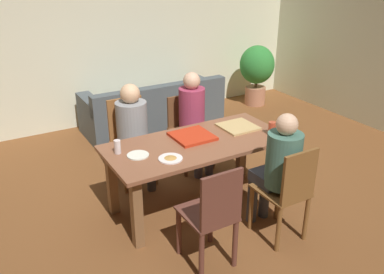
# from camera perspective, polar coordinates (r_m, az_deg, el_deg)

# --- Properties ---
(ground_plane) EXTENTS (20.00, 20.00, 0.00)m
(ground_plane) POSITION_cam_1_polar(r_m,az_deg,el_deg) (4.46, 0.66, -9.33)
(ground_plane) COLOR brown
(back_wall) EXTENTS (7.04, 0.12, 2.84)m
(back_wall) POSITION_cam_1_polar(r_m,az_deg,el_deg) (6.44, -12.89, 14.16)
(back_wall) COLOR beige
(back_wall) RESTS_ON ground
(side_wall_right) EXTENTS (0.12, 4.88, 2.84)m
(side_wall_right) POSITION_cam_1_polar(r_m,az_deg,el_deg) (6.86, 23.45, 13.40)
(side_wall_right) COLOR beige
(side_wall_right) RESTS_ON ground
(dining_table) EXTENTS (1.84, 0.86, 0.74)m
(dining_table) POSITION_cam_1_polar(r_m,az_deg,el_deg) (4.15, 0.70, -2.18)
(dining_table) COLOR brown
(dining_table) RESTS_ON ground
(chair_0) EXTENTS (0.45, 0.45, 0.88)m
(chair_0) POSITION_cam_1_polar(r_m,az_deg,el_deg) (5.08, -0.51, 1.26)
(chair_0) COLOR brown
(chair_0) RESTS_ON ground
(person_0) EXTENTS (0.31, 0.49, 1.21)m
(person_0) POSITION_cam_1_polar(r_m,az_deg,el_deg) (4.89, 0.30, 3.17)
(person_0) COLOR #43404C
(person_0) RESTS_ON ground
(chair_1) EXTENTS (0.39, 0.45, 0.95)m
(chair_1) POSITION_cam_1_polar(r_m,az_deg,el_deg) (3.79, 13.11, -7.37)
(chair_1) COLOR brown
(chair_1) RESTS_ON ground
(person_1) EXTENTS (0.31, 0.50, 1.22)m
(person_1) POSITION_cam_1_polar(r_m,az_deg,el_deg) (3.78, 11.90, -3.76)
(person_1) COLOR #383A42
(person_1) RESTS_ON ground
(chair_2) EXTENTS (0.43, 0.42, 0.98)m
(chair_2) POSITION_cam_1_polar(r_m,az_deg,el_deg) (4.76, -8.59, -0.17)
(chair_2) COLOR brown
(chair_2) RESTS_ON ground
(person_2) EXTENTS (0.35, 0.49, 1.19)m
(person_2) POSITION_cam_1_polar(r_m,az_deg,el_deg) (4.57, -8.09, 1.40)
(person_2) COLOR #3C3A3B
(person_2) RESTS_ON ground
(chair_3) EXTENTS (0.39, 0.44, 0.95)m
(chair_3) POSITION_cam_1_polar(r_m,az_deg,el_deg) (3.40, 2.84, -10.89)
(chair_3) COLOR brown
(chair_3) RESTS_ON ground
(pizza_box_0) EXTENTS (0.39, 0.39, 0.03)m
(pizza_box_0) POSITION_cam_1_polar(r_m,az_deg,el_deg) (4.19, 0.04, 0.12)
(pizza_box_0) COLOR red
(pizza_box_0) RESTS_ON dining_table
(pizza_box_1) EXTENTS (0.37, 0.37, 0.02)m
(pizza_box_1) POSITION_cam_1_polar(r_m,az_deg,el_deg) (4.46, 6.39, 1.44)
(pizza_box_1) COLOR tan
(pizza_box_1) RESTS_ON dining_table
(plate_0) EXTENTS (0.20, 0.20, 0.01)m
(plate_0) POSITION_cam_1_polar(r_m,az_deg,el_deg) (3.85, -7.51, -2.52)
(plate_0) COLOR white
(plate_0) RESTS_ON dining_table
(plate_1) EXTENTS (0.22, 0.22, 0.03)m
(plate_1) POSITION_cam_1_polar(r_m,az_deg,el_deg) (3.76, -3.00, -2.95)
(plate_1) COLOR white
(plate_1) RESTS_ON dining_table
(drinking_glass_0) EXTENTS (0.06, 0.06, 0.13)m
(drinking_glass_0) POSITION_cam_1_polar(r_m,az_deg,el_deg) (3.90, -10.30, -1.35)
(drinking_glass_0) COLOR silver
(drinking_glass_0) RESTS_ON dining_table
(drinking_glass_1) EXTENTS (0.08, 0.08, 0.14)m
(drinking_glass_1) POSITION_cam_1_polar(r_m,az_deg,el_deg) (4.32, 11.04, 1.19)
(drinking_glass_1) COLOR #B8452B
(drinking_glass_1) RESTS_ON dining_table
(couch) EXTENTS (2.07, 0.86, 0.76)m
(couch) POSITION_cam_1_polar(r_m,az_deg,el_deg) (6.29, -5.37, 3.63)
(couch) COLOR #495359
(couch) RESTS_ON ground
(potted_plant) EXTENTS (0.60, 0.60, 1.05)m
(potted_plant) POSITION_cam_1_polar(r_m,az_deg,el_deg) (7.31, 8.97, 9.27)
(potted_plant) COLOR #B97758
(potted_plant) RESTS_ON ground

